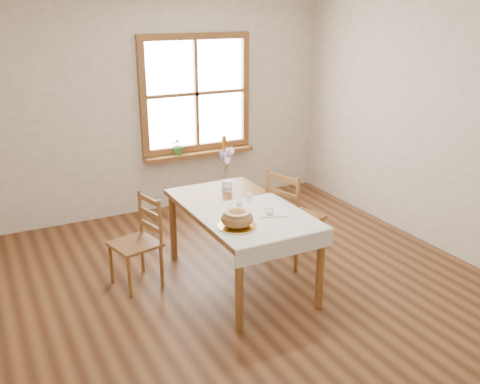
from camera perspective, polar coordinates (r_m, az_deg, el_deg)
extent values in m
plane|color=brown|center=(4.98, 1.62, -10.84)|extent=(5.00, 5.00, 0.00)
cube|color=white|center=(6.71, -8.78, 8.81)|extent=(4.50, 0.10, 2.60)
cube|color=white|center=(5.87, 21.45, 6.19)|extent=(0.10, 5.00, 2.60)
cube|color=brown|center=(6.75, -4.86, 16.21)|extent=(1.46, 0.08, 0.08)
cube|color=brown|center=(6.96, -4.54, 4.80)|extent=(1.46, 0.08, 0.08)
cube|color=brown|center=(6.59, -10.31, 9.86)|extent=(0.08, 0.08, 1.30)
cube|color=brown|center=(7.11, 0.52, 10.85)|extent=(0.08, 0.08, 1.30)
cube|color=brown|center=(6.82, -4.70, 10.42)|extent=(0.04, 0.06, 1.30)
cube|color=brown|center=(6.82, -4.70, 10.42)|extent=(1.30, 0.06, 0.04)
cube|color=white|center=(6.85, -4.80, 10.45)|extent=(1.30, 0.01, 1.30)
cube|color=brown|center=(6.93, -4.33, 4.13)|extent=(1.46, 0.20, 0.05)
cube|color=brown|center=(4.91, 0.00, -1.93)|extent=(0.90, 1.60, 0.05)
cylinder|color=brown|center=(4.31, -0.08, -10.65)|extent=(0.07, 0.07, 0.70)
cylinder|color=brown|center=(4.68, 8.53, -8.33)|extent=(0.07, 0.07, 0.70)
cylinder|color=brown|center=(5.53, -7.14, -3.73)|extent=(0.07, 0.07, 0.70)
cylinder|color=brown|center=(5.82, 0.06, -2.36)|extent=(0.07, 0.07, 0.70)
cube|color=white|center=(4.65, 1.73, -2.80)|extent=(0.91, 0.99, 0.01)
cylinder|color=white|center=(4.44, -0.31, -3.68)|extent=(0.33, 0.33, 0.02)
ellipsoid|color=brown|center=(4.41, -0.31, -2.70)|extent=(0.27, 0.27, 0.15)
cube|color=white|center=(4.75, 3.44, -2.18)|extent=(0.32, 0.30, 0.01)
cylinder|color=white|center=(4.81, -0.08, -1.35)|extent=(0.06, 0.06, 0.09)
cylinder|color=white|center=(5.03, 1.01, -0.43)|extent=(0.06, 0.06, 0.09)
cylinder|color=white|center=(5.28, -1.39, 0.58)|extent=(0.13, 0.13, 0.11)
imported|color=#337830|center=(6.80, -6.55, 4.76)|extent=(0.26, 0.28, 0.18)
cylinder|color=#9A5F1C|center=(7.04, -1.71, 5.38)|extent=(0.06, 0.06, 0.18)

